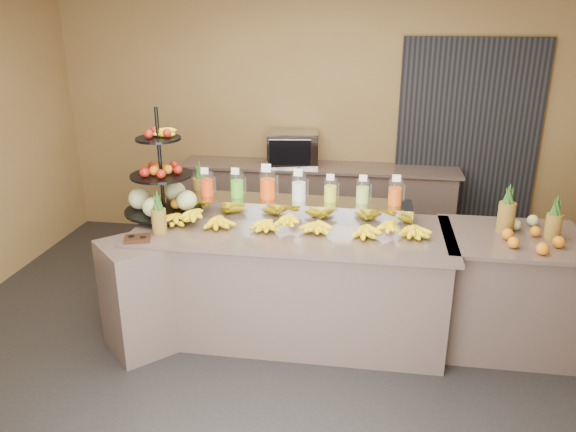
% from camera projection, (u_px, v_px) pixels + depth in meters
% --- Properties ---
extents(ground, '(6.00, 6.00, 0.00)m').
position_uv_depth(ground, '(287.00, 351.00, 4.48)').
color(ground, black).
rests_on(ground, ground).
extents(room_envelope, '(6.04, 5.02, 2.82)m').
position_uv_depth(room_envelope, '(325.00, 100.00, 4.53)').
color(room_envelope, olive).
rests_on(room_envelope, ground).
extents(buffet_counter, '(2.75, 1.25, 0.93)m').
position_uv_depth(buffet_counter, '(278.00, 283.00, 4.57)').
color(buffet_counter, gray).
rests_on(buffet_counter, ground).
extents(right_counter, '(1.08, 0.88, 0.93)m').
position_uv_depth(right_counter, '(507.00, 291.00, 4.44)').
color(right_counter, gray).
rests_on(right_counter, ground).
extents(back_ledge, '(3.10, 0.55, 0.93)m').
position_uv_depth(back_ledge, '(317.00, 205.00, 6.40)').
color(back_ledge, gray).
rests_on(back_ledge, ground).
extents(pitcher_tray, '(1.85, 0.30, 0.15)m').
position_uv_depth(pitcher_tray, '(299.00, 208.00, 4.66)').
color(pitcher_tray, gray).
rests_on(pitcher_tray, buffet_counter).
extents(juice_pitcher_orange_a, '(0.11, 0.11, 0.27)m').
position_uv_depth(juice_pitcher_orange_a, '(207.00, 185.00, 4.72)').
color(juice_pitcher_orange_a, silver).
rests_on(juice_pitcher_orange_a, pitcher_tray).
extents(juice_pitcher_green, '(0.11, 0.12, 0.28)m').
position_uv_depth(juice_pitcher_green, '(237.00, 186.00, 4.68)').
color(juice_pitcher_green, silver).
rests_on(juice_pitcher_green, pitcher_tray).
extents(juice_pitcher_orange_b, '(0.13, 0.14, 0.32)m').
position_uv_depth(juice_pitcher_orange_b, '(268.00, 186.00, 4.64)').
color(juice_pitcher_orange_b, silver).
rests_on(juice_pitcher_orange_b, pitcher_tray).
extents(juice_pitcher_milk, '(0.12, 0.12, 0.29)m').
position_uv_depth(juice_pitcher_milk, '(299.00, 189.00, 4.60)').
color(juice_pitcher_milk, silver).
rests_on(juice_pitcher_milk, pitcher_tray).
extents(juice_pitcher_lemon, '(0.11, 0.11, 0.26)m').
position_uv_depth(juice_pitcher_lemon, '(330.00, 191.00, 4.57)').
color(juice_pitcher_lemon, silver).
rests_on(juice_pitcher_lemon, pitcher_tray).
extents(juice_pitcher_lime, '(0.11, 0.11, 0.26)m').
position_uv_depth(juice_pitcher_lime, '(362.00, 193.00, 4.53)').
color(juice_pitcher_lime, silver).
rests_on(juice_pitcher_lime, pitcher_tray).
extents(juice_pitcher_orange_c, '(0.11, 0.12, 0.27)m').
position_uv_depth(juice_pitcher_orange_c, '(395.00, 194.00, 4.50)').
color(juice_pitcher_orange_c, silver).
rests_on(juice_pitcher_orange_c, pitcher_tray).
extents(banana_heap, '(2.17, 0.20, 0.18)m').
position_uv_depth(banana_heap, '(291.00, 221.00, 4.40)').
color(banana_heap, '#FFEA0C').
rests_on(banana_heap, buffet_counter).
extents(fruit_stand, '(0.77, 0.77, 0.91)m').
position_uv_depth(fruit_stand, '(167.00, 190.00, 4.63)').
color(fruit_stand, black).
rests_on(fruit_stand, buffet_counter).
extents(condiment_caddy, '(0.22, 0.20, 0.03)m').
position_uv_depth(condiment_caddy, '(137.00, 239.00, 4.21)').
color(condiment_caddy, black).
rests_on(condiment_caddy, buffet_counter).
extents(pineapple_left_a, '(0.11, 0.11, 0.35)m').
position_uv_depth(pineapple_left_a, '(159.00, 217.00, 4.31)').
color(pineapple_left_a, brown).
rests_on(pineapple_left_a, buffet_counter).
extents(pineapple_left_b, '(0.13, 0.13, 0.41)m').
position_uv_depth(pineapple_left_b, '(201.00, 188.00, 4.93)').
color(pineapple_left_b, brown).
rests_on(pineapple_left_b, buffet_counter).
extents(right_fruit_pile, '(0.45, 0.43, 0.24)m').
position_uv_depth(right_fruit_pile, '(529.00, 230.00, 4.20)').
color(right_fruit_pile, brown).
rests_on(right_fruit_pile, right_counter).
extents(oven_warmer, '(0.60, 0.45, 0.37)m').
position_uv_depth(oven_warmer, '(293.00, 148.00, 6.22)').
color(oven_warmer, gray).
rests_on(oven_warmer, back_ledge).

